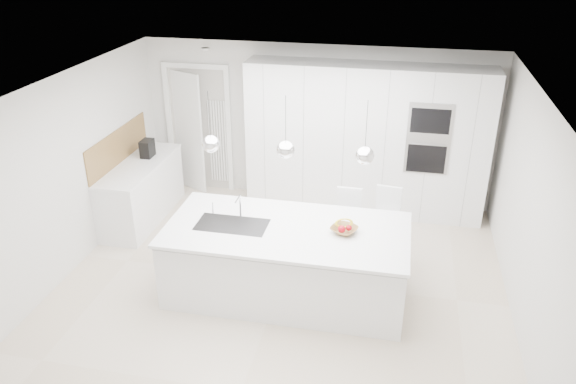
% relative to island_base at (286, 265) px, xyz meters
% --- Properties ---
extents(floor, '(5.50, 5.50, 0.00)m').
position_rel_island_base_xyz_m(floor, '(-0.10, 0.30, -0.43)').
color(floor, beige).
rests_on(floor, ground).
extents(wall_back, '(5.50, 0.00, 5.50)m').
position_rel_island_base_xyz_m(wall_back, '(-0.10, 2.80, 0.82)').
color(wall_back, silver).
rests_on(wall_back, ground).
extents(wall_left, '(0.00, 5.00, 5.00)m').
position_rel_island_base_xyz_m(wall_left, '(-2.85, 0.30, 0.82)').
color(wall_left, silver).
rests_on(wall_left, ground).
extents(ceiling, '(5.50, 5.50, 0.00)m').
position_rel_island_base_xyz_m(ceiling, '(-0.10, 0.30, 2.07)').
color(ceiling, white).
rests_on(ceiling, wall_back).
extents(tall_cabinets, '(3.60, 0.60, 2.30)m').
position_rel_island_base_xyz_m(tall_cabinets, '(0.70, 2.50, 0.72)').
color(tall_cabinets, white).
rests_on(tall_cabinets, floor).
extents(oven_stack, '(0.62, 0.04, 1.05)m').
position_rel_island_base_xyz_m(oven_stack, '(1.60, 2.19, 0.92)').
color(oven_stack, '#A5A5A8').
rests_on(oven_stack, tall_cabinets).
extents(doorway_frame, '(1.11, 0.08, 2.13)m').
position_rel_island_base_xyz_m(doorway_frame, '(-2.05, 2.77, 0.59)').
color(doorway_frame, white).
rests_on(doorway_frame, floor).
extents(hallway_door, '(0.76, 0.38, 2.00)m').
position_rel_island_base_xyz_m(hallway_door, '(-2.30, 2.72, 0.57)').
color(hallway_door, white).
rests_on(hallway_door, floor).
extents(radiator, '(0.32, 0.04, 1.40)m').
position_rel_island_base_xyz_m(radiator, '(-1.73, 2.76, 0.42)').
color(radiator, white).
rests_on(radiator, floor).
extents(left_base_cabinets, '(0.60, 1.80, 0.86)m').
position_rel_island_base_xyz_m(left_base_cabinets, '(-2.55, 1.50, 0.00)').
color(left_base_cabinets, white).
rests_on(left_base_cabinets, floor).
extents(left_worktop, '(0.62, 1.82, 0.04)m').
position_rel_island_base_xyz_m(left_worktop, '(-2.55, 1.50, 0.45)').
color(left_worktop, white).
rests_on(left_worktop, left_base_cabinets).
extents(oak_backsplash, '(0.02, 1.80, 0.50)m').
position_rel_island_base_xyz_m(oak_backsplash, '(-2.84, 1.50, 0.72)').
color(oak_backsplash, olive).
rests_on(oak_backsplash, wall_left).
extents(island_base, '(2.80, 1.20, 0.86)m').
position_rel_island_base_xyz_m(island_base, '(0.00, 0.00, 0.00)').
color(island_base, white).
rests_on(island_base, floor).
extents(island_worktop, '(2.84, 1.40, 0.04)m').
position_rel_island_base_xyz_m(island_worktop, '(0.00, 0.05, 0.45)').
color(island_worktop, white).
rests_on(island_worktop, island_base).
extents(island_sink, '(0.84, 0.44, 0.18)m').
position_rel_island_base_xyz_m(island_sink, '(-0.65, -0.00, 0.39)').
color(island_sink, '#3F3F42').
rests_on(island_sink, island_worktop).
extents(island_tap, '(0.02, 0.02, 0.30)m').
position_rel_island_base_xyz_m(island_tap, '(-0.60, 0.20, 0.62)').
color(island_tap, white).
rests_on(island_tap, island_worktop).
extents(pendant_left, '(0.20, 0.20, 0.20)m').
position_rel_island_base_xyz_m(pendant_left, '(-0.85, -0.00, 1.47)').
color(pendant_left, white).
rests_on(pendant_left, ceiling).
extents(pendant_mid, '(0.20, 0.20, 0.20)m').
position_rel_island_base_xyz_m(pendant_mid, '(-0.00, -0.00, 1.47)').
color(pendant_mid, white).
rests_on(pendant_mid, ceiling).
extents(pendant_right, '(0.20, 0.20, 0.20)m').
position_rel_island_base_xyz_m(pendant_right, '(0.85, -0.00, 1.47)').
color(pendant_right, white).
rests_on(pendant_right, ceiling).
extents(fruit_bowl, '(0.39, 0.39, 0.07)m').
position_rel_island_base_xyz_m(fruit_bowl, '(0.66, 0.08, 0.51)').
color(fruit_bowl, olive).
rests_on(fruit_bowl, island_worktop).
extents(espresso_machine, '(0.16, 0.25, 0.26)m').
position_rel_island_base_xyz_m(espresso_machine, '(-2.53, 1.80, 0.60)').
color(espresso_machine, black).
rests_on(espresso_machine, left_worktop).
extents(bar_stool_left, '(0.35, 0.48, 1.03)m').
position_rel_island_base_xyz_m(bar_stool_left, '(0.63, 0.88, 0.09)').
color(bar_stool_left, white).
rests_on(bar_stool_left, floor).
extents(bar_stool_right, '(0.40, 0.52, 1.05)m').
position_rel_island_base_xyz_m(bar_stool_right, '(1.13, 0.98, 0.09)').
color(bar_stool_right, white).
rests_on(bar_stool_right, floor).
extents(apple_a, '(0.07, 0.07, 0.07)m').
position_rel_island_base_xyz_m(apple_a, '(0.72, 0.09, 0.54)').
color(apple_a, '#AF0817').
rests_on(apple_a, fruit_bowl).
extents(apple_b, '(0.09, 0.09, 0.09)m').
position_rel_island_base_xyz_m(apple_b, '(0.64, 0.02, 0.54)').
color(apple_b, '#AF0817').
rests_on(apple_b, fruit_bowl).
extents(banana_bunch, '(0.24, 0.17, 0.21)m').
position_rel_island_base_xyz_m(banana_bunch, '(0.66, 0.10, 0.59)').
color(banana_bunch, yellow).
rests_on(banana_bunch, fruit_bowl).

